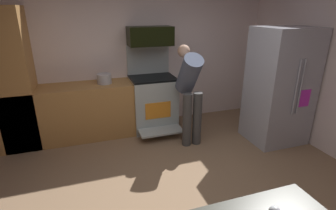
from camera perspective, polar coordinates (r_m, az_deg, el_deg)
ground_plane at (r=3.17m, az=2.11°, el=-20.14°), size 5.20×4.80×0.02m
wall_back at (r=4.73m, az=-7.73°, el=11.12°), size 5.20×0.12×2.60m
lower_cabinet_run at (r=4.52m, az=-17.59°, el=-1.30°), size 2.40×0.60×0.90m
cabinet_column at (r=4.47m, az=-31.31°, el=4.50°), size 0.60×0.60×2.10m
oven_range at (r=4.62m, az=-3.34°, el=0.88°), size 0.76×0.96×1.47m
microwave at (r=4.47m, az=-3.97°, el=14.94°), size 0.74×0.38×0.31m
refrigerator at (r=4.43m, az=23.39°, el=3.72°), size 0.85×0.75×1.81m
person_cook at (r=4.02m, az=4.78°, el=3.80°), size 0.31×0.64×1.53m
stock_pot at (r=4.37m, az=-13.88°, el=5.67°), size 0.24×0.24×0.16m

